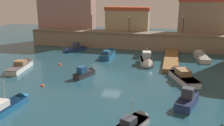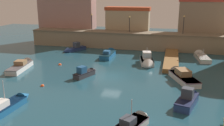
{
  "view_description": "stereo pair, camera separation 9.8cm",
  "coord_description": "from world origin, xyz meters",
  "px_view_note": "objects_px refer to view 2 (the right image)",
  "views": [
    {
      "loc": [
        7.64,
        -30.87,
        10.77
      ],
      "look_at": [
        0.0,
        0.44,
        1.74
      ],
      "focal_mm": 39.98,
      "sensor_mm": 36.0,
      "label": 1
    },
    {
      "loc": [
        7.73,
        -30.84,
        10.77
      ],
      "look_at": [
        0.0,
        0.44,
        1.74
      ],
      "focal_mm": 39.98,
      "sensor_mm": 36.0,
      "label": 2
    }
  ],
  "objects_px": {
    "quay_lamp_2": "(184,22)",
    "mooring_buoy_2": "(60,65)",
    "moored_boat_6": "(109,53)",
    "moored_boat_11": "(201,56)",
    "mooring_buoy_1": "(42,86)",
    "moored_boat_5": "(180,75)",
    "moored_boat_10": "(189,98)",
    "moored_boat_7": "(23,65)",
    "quay_lamp_1": "(130,21)",
    "moored_boat_0": "(86,72)",
    "moored_boat_1": "(10,104)",
    "moored_boat_2": "(147,61)",
    "quay_lamp_0": "(92,19)",
    "moored_boat_3": "(74,49)",
    "moored_boat_4": "(134,122)"
  },
  "relations": [
    {
      "from": "moored_boat_1",
      "to": "moored_boat_3",
      "type": "xyz_separation_m",
      "value": [
        -3.66,
        24.86,
        0.02
      ]
    },
    {
      "from": "mooring_buoy_1",
      "to": "moored_boat_1",
      "type": "bearing_deg",
      "value": -89.7
    },
    {
      "from": "quay_lamp_2",
      "to": "mooring_buoy_2",
      "type": "bearing_deg",
      "value": -141.12
    },
    {
      "from": "mooring_buoy_1",
      "to": "moored_boat_10",
      "type": "bearing_deg",
      "value": -2.77
    },
    {
      "from": "moored_boat_7",
      "to": "mooring_buoy_2",
      "type": "height_order",
      "value": "moored_boat_7"
    },
    {
      "from": "moored_boat_0",
      "to": "moored_boat_7",
      "type": "relative_size",
      "value": 0.59
    },
    {
      "from": "quay_lamp_1",
      "to": "moored_boat_6",
      "type": "xyz_separation_m",
      "value": [
        -2.24,
        -7.6,
        -4.95
      ]
    },
    {
      "from": "mooring_buoy_1",
      "to": "mooring_buoy_2",
      "type": "relative_size",
      "value": 0.89
    },
    {
      "from": "moored_boat_5",
      "to": "mooring_buoy_1",
      "type": "relative_size",
      "value": 15.89
    },
    {
      "from": "moored_boat_0",
      "to": "moored_boat_5",
      "type": "height_order",
      "value": "moored_boat_0"
    },
    {
      "from": "moored_boat_6",
      "to": "moored_boat_10",
      "type": "bearing_deg",
      "value": -143.49
    },
    {
      "from": "moored_boat_3",
      "to": "moored_boat_4",
      "type": "relative_size",
      "value": 1.09
    },
    {
      "from": "mooring_buoy_1",
      "to": "quay_lamp_2",
      "type": "bearing_deg",
      "value": 55.26
    },
    {
      "from": "moored_boat_5",
      "to": "quay_lamp_1",
      "type": "bearing_deg",
      "value": 6.86
    },
    {
      "from": "moored_boat_10",
      "to": "moored_boat_7",
      "type": "bearing_deg",
      "value": 89.61
    },
    {
      "from": "quay_lamp_0",
      "to": "moored_boat_1",
      "type": "xyz_separation_m",
      "value": [
        1.64,
        -30.29,
        -5.13
      ]
    },
    {
      "from": "moored_boat_0",
      "to": "moored_boat_11",
      "type": "relative_size",
      "value": 0.61
    },
    {
      "from": "mooring_buoy_1",
      "to": "mooring_buoy_2",
      "type": "height_order",
      "value": "mooring_buoy_2"
    },
    {
      "from": "moored_boat_10",
      "to": "mooring_buoy_2",
      "type": "height_order",
      "value": "moored_boat_10"
    },
    {
      "from": "mooring_buoy_2",
      "to": "quay_lamp_0",
      "type": "bearing_deg",
      "value": 88.59
    },
    {
      "from": "moored_boat_5",
      "to": "moored_boat_10",
      "type": "xyz_separation_m",
      "value": [
        0.66,
        -7.58,
        0.04
      ]
    },
    {
      "from": "quay_lamp_2",
      "to": "moored_boat_0",
      "type": "xyz_separation_m",
      "value": [
        -12.85,
        -19.15,
        -5.1
      ]
    },
    {
      "from": "moored_boat_5",
      "to": "moored_boat_10",
      "type": "bearing_deg",
      "value": 162.14
    },
    {
      "from": "moored_boat_7",
      "to": "moored_boat_3",
      "type": "bearing_deg",
      "value": -22.18
    },
    {
      "from": "moored_boat_4",
      "to": "moored_boat_5",
      "type": "distance_m",
      "value": 14.08
    },
    {
      "from": "moored_boat_3",
      "to": "moored_boat_5",
      "type": "height_order",
      "value": "moored_boat_3"
    },
    {
      "from": "quay_lamp_0",
      "to": "moored_boat_2",
      "type": "relative_size",
      "value": 0.62
    },
    {
      "from": "quay_lamp_1",
      "to": "moored_boat_7",
      "type": "bearing_deg",
      "value": -125.69
    },
    {
      "from": "moored_boat_4",
      "to": "moored_boat_10",
      "type": "distance_m",
      "value": 7.5
    },
    {
      "from": "moored_boat_1",
      "to": "moored_boat_3",
      "type": "relative_size",
      "value": 1.21
    },
    {
      "from": "moored_boat_7",
      "to": "moored_boat_10",
      "type": "bearing_deg",
      "value": -115.43
    },
    {
      "from": "moored_boat_0",
      "to": "moored_boat_10",
      "type": "height_order",
      "value": "moored_boat_10"
    },
    {
      "from": "quay_lamp_2",
      "to": "moored_boat_7",
      "type": "bearing_deg",
      "value": -142.4
    },
    {
      "from": "moored_boat_5",
      "to": "mooring_buoy_2",
      "type": "height_order",
      "value": "moored_boat_5"
    },
    {
      "from": "quay_lamp_2",
      "to": "moored_boat_11",
      "type": "relative_size",
      "value": 0.49
    },
    {
      "from": "moored_boat_5",
      "to": "moored_boat_10",
      "type": "distance_m",
      "value": 7.61
    },
    {
      "from": "quay_lamp_1",
      "to": "moored_boat_11",
      "type": "xyz_separation_m",
      "value": [
        13.44,
        -5.25,
        -5.05
      ]
    },
    {
      "from": "moored_boat_11",
      "to": "moored_boat_7",
      "type": "bearing_deg",
      "value": 108.24
    },
    {
      "from": "quay_lamp_0",
      "to": "moored_boat_11",
      "type": "relative_size",
      "value": 0.49
    },
    {
      "from": "moored_boat_11",
      "to": "moored_boat_3",
      "type": "bearing_deg",
      "value": 82.97
    },
    {
      "from": "moored_boat_6",
      "to": "moored_boat_11",
      "type": "height_order",
      "value": "moored_boat_11"
    },
    {
      "from": "moored_boat_0",
      "to": "moored_boat_11",
      "type": "distance_m",
      "value": 21.11
    },
    {
      "from": "quay_lamp_0",
      "to": "moored_boat_3",
      "type": "xyz_separation_m",
      "value": [
        -2.02,
        -5.43,
        -5.11
      ]
    },
    {
      "from": "moored_boat_0",
      "to": "moored_boat_4",
      "type": "height_order",
      "value": "moored_boat_4"
    },
    {
      "from": "moored_boat_2",
      "to": "moored_boat_5",
      "type": "distance_m",
      "value": 7.36
    },
    {
      "from": "moored_boat_0",
      "to": "moored_boat_5",
      "type": "bearing_deg",
      "value": -60.49
    },
    {
      "from": "moored_boat_6",
      "to": "moored_boat_11",
      "type": "relative_size",
      "value": 0.9
    },
    {
      "from": "moored_boat_4",
      "to": "moored_boat_7",
      "type": "xyz_separation_m",
      "value": [
        -18.81,
        12.89,
        0.05
      ]
    },
    {
      "from": "moored_boat_1",
      "to": "moored_boat_2",
      "type": "height_order",
      "value": "moored_boat_1"
    },
    {
      "from": "quay_lamp_1",
      "to": "moored_boat_2",
      "type": "distance_m",
      "value": 13.67
    }
  ]
}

